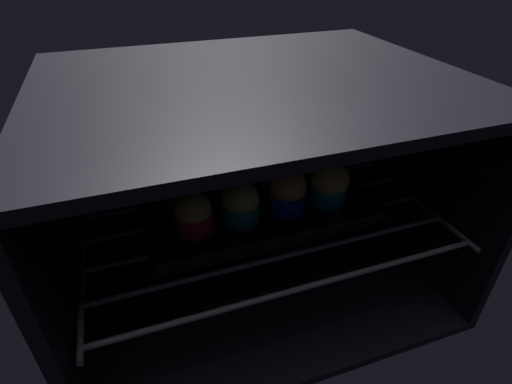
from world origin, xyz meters
TOP-DOWN VIEW (x-y plane):
  - oven_cavity at (0.00, 26.25)cm, footprint 59.00×47.00cm
  - oven_rack at (0.00, 22.00)cm, footprint 54.80×42.00cm
  - baking_tray at (0.00, 21.32)cm, footprint 36.29×21.58cm
  - muffin_row0_col0 at (-10.95, 17.56)cm, footprint 5.72×5.72cm
  - muffin_row0_col1 at (-3.73, 17.55)cm, footprint 5.72×5.72cm
  - muffin_row0_col2 at (4.01, 17.99)cm, footprint 5.89×5.89cm
  - muffin_row0_col3 at (11.06, 17.61)cm, footprint 6.26×6.26cm
  - muffin_row1_col0 at (-11.24, 25.07)cm, footprint 6.24×6.24cm
  - muffin_row1_col1 at (-3.83, 25.07)cm, footprint 6.12×6.12cm
  - muffin_row1_col2 at (3.50, 24.81)cm, footprint 5.87×5.87cm
  - muffin_row1_col3 at (11.29, 24.75)cm, footprint 5.82×5.82cm

SIDE VIEW (x-z plane):
  - oven_rack at x=0.00cm, z-range 13.20..14.00cm
  - baking_tray at x=0.00cm, z-range 13.60..15.80cm
  - oven_cavity at x=0.00cm, z-range -1.50..35.50cm
  - muffin_row0_col0 at x=-10.95cm, z-range 14.84..21.15cm
  - muffin_row0_col1 at x=-3.73cm, z-range 14.88..21.46cm
  - muffin_row1_col2 at x=3.50cm, z-range 14.87..21.88cm
  - muffin_row1_col3 at x=11.29cm, z-range 14.70..22.09cm
  - muffin_row1_col0 at x=-11.24cm, z-range 14.78..22.08cm
  - muffin_row1_col1 at x=-3.83cm, z-range 14.73..22.34cm
  - muffin_row0_col2 at x=4.01cm, z-range 15.01..22.22cm
  - muffin_row0_col3 at x=11.06cm, z-range 15.00..22.38cm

